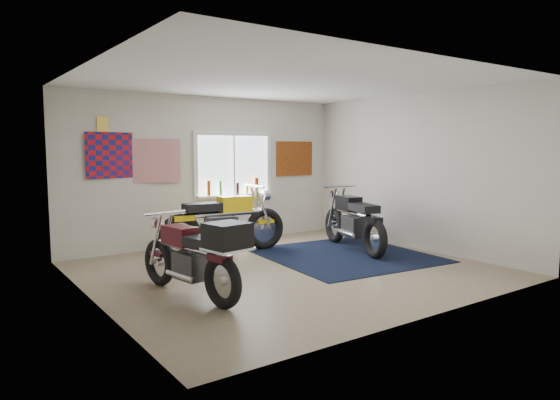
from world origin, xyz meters
TOP-DOWN VIEW (x-y plane):
  - ground at (0.00, 0.00)m, footprint 5.50×5.50m
  - room_shell at (0.00, 0.00)m, footprint 5.50×5.50m
  - navy_rug at (1.33, 0.24)m, footprint 2.73×2.83m
  - window_assembly at (0.50, 2.47)m, footprint 1.66×0.17m
  - oil_bottles at (0.52, 2.40)m, footprint 1.11×0.09m
  - flag_display at (-1.90, 2.48)m, footprint 1.60×0.10m
  - triumph_poster at (1.95, 2.48)m, footprint 0.90×0.03m
  - yellow_triumph at (-0.25, 1.50)m, footprint 2.28×0.68m
  - black_chrome_bike at (1.75, 0.49)m, footprint 0.82×2.09m
  - maroon_tourer at (-1.73, -0.51)m, footprint 0.74×1.93m

SIDE VIEW (x-z plane):
  - ground at x=0.00m, z-range 0.00..0.00m
  - navy_rug at x=1.33m, z-range 0.00..0.01m
  - black_chrome_bike at x=1.75m, z-range -0.07..1.03m
  - yellow_triumph at x=-0.25m, z-range -0.07..1.08m
  - maroon_tourer at x=-1.73m, z-range 0.02..1.00m
  - oil_bottles at x=0.52m, z-range 0.88..1.18m
  - window_assembly at x=0.50m, z-range 0.74..2.00m
  - triumph_poster at x=1.95m, z-range 1.20..1.90m
  - room_shell at x=0.00m, z-range -1.11..4.39m
  - flag_display at x=-1.90m, z-range 1.56..2.73m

